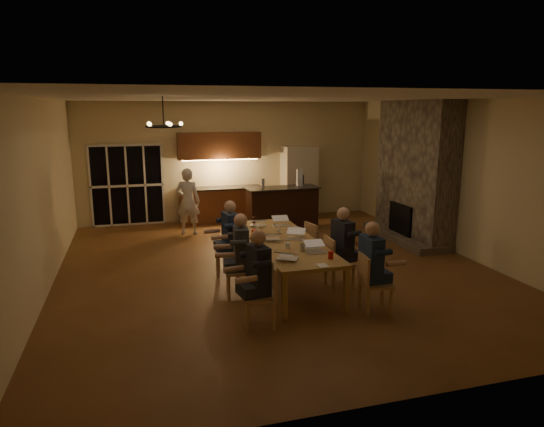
{
  "coord_description": "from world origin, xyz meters",
  "views": [
    {
      "loc": [
        -2.51,
        -8.52,
        3.02
      ],
      "look_at": [
        0.02,
        0.3,
        1.02
      ],
      "focal_mm": 32.0,
      "sensor_mm": 36.0,
      "label": 1
    }
  ],
  "objects": [
    {
      "name": "laptop_e",
      "position": [
        -0.21,
        0.49,
        0.86
      ],
      "size": [
        0.39,
        0.36,
        0.23
      ],
      "primitive_type": null,
      "rotation": [
        0.0,
        0.0,
        2.83
      ],
      "color": "silver",
      "rests_on": "dining_table"
    },
    {
      "name": "laptop_d",
      "position": [
        0.17,
        -0.68,
        0.86
      ],
      "size": [
        0.41,
        0.4,
        0.23
      ],
      "primitive_type": null,
      "rotation": [
        0.0,
        0.0,
        -0.48
      ],
      "color": "silver",
      "rests_on": "dining_table"
    },
    {
      "name": "mug_mid",
      "position": [
        0.04,
        -0.06,
        0.8
      ],
      "size": [
        0.07,
        0.07,
        0.1
      ],
      "primitive_type": "cylinder",
      "color": "white",
      "rests_on": "dining_table"
    },
    {
      "name": "person_right_mid",
      "position": [
        0.86,
        -1.16,
        0.69
      ],
      "size": [
        0.69,
        0.69,
        1.38
      ],
      "primitive_type": null,
      "rotation": [
        0.0,
        0.0,
        1.74
      ],
      "color": "#1F2228",
      "rests_on": "ground"
    },
    {
      "name": "redcup_near",
      "position": [
        0.33,
        -1.91,
        0.81
      ],
      "size": [
        0.08,
        0.08,
        0.12
      ],
      "primitive_type": "cylinder",
      "color": "red",
      "rests_on": "dining_table"
    },
    {
      "name": "laptop_b",
      "position": [
        0.23,
        -1.53,
        0.86
      ],
      "size": [
        0.32,
        0.29,
        0.23
      ],
      "primitive_type": null,
      "rotation": [
        0.0,
        0.0,
        -0.02
      ],
      "color": "silver",
      "rests_on": "dining_table"
    },
    {
      "name": "bar_blender",
      "position": [
        1.53,
        3.02,
        1.29
      ],
      "size": [
        0.14,
        0.14,
        0.43
      ],
      "primitive_type": "cube",
      "rotation": [
        0.0,
        0.0,
        -0.05
      ],
      "color": "silver",
      "rests_on": "bar_island"
    },
    {
      "name": "chair_right_near",
      "position": [
        0.9,
        -2.32,
        0.45
      ],
      "size": [
        0.49,
        0.49,
        0.89
      ],
      "primitive_type": null,
      "rotation": [
        0.0,
        0.0,
        1.44
      ],
      "color": "tan",
      "rests_on": "ground"
    },
    {
      "name": "chair_left_far",
      "position": [
        -0.94,
        -0.1,
        0.45
      ],
      "size": [
        0.53,
        0.53,
        0.89
      ],
      "primitive_type": null,
      "rotation": [
        0.0,
        0.0,
        -1.81
      ],
      "color": "tan",
      "rests_on": "ground"
    },
    {
      "name": "floor",
      "position": [
        0.0,
        0.0,
        0.0
      ],
      "size": [
        9.0,
        9.0,
        0.0
      ],
      "primitive_type": "plane",
      "color": "brown",
      "rests_on": "ground"
    },
    {
      "name": "chandelier",
      "position": [
        -2.04,
        -0.93,
        2.75
      ],
      "size": [
        0.55,
        0.55,
        0.03
      ],
      "primitive_type": "torus",
      "color": "black",
      "rests_on": "ceiling"
    },
    {
      "name": "redcup_mid",
      "position": [
        -0.48,
        -0.27,
        0.81
      ],
      "size": [
        0.09,
        0.09,
        0.12
      ],
      "primitive_type": "cylinder",
      "color": "red",
      "rests_on": "dining_table"
    },
    {
      "name": "can_right",
      "position": [
        0.39,
        -0.34,
        0.81
      ],
      "size": [
        0.06,
        0.06,
        0.12
      ],
      "primitive_type": "cylinder",
      "color": "#B2B2B7",
      "rests_on": "dining_table"
    },
    {
      "name": "refrigerator",
      "position": [
        1.9,
        4.15,
        1.0
      ],
      "size": [
        0.9,
        0.68,
        2.0
      ],
      "primitive_type": "cube",
      "color": "beige",
      "rests_on": "ground"
    },
    {
      "name": "french_doors",
      "position": [
        -2.7,
        4.47,
        1.05
      ],
      "size": [
        1.86,
        0.08,
        2.1
      ],
      "primitive_type": "cube",
      "color": "black",
      "rests_on": "ground"
    },
    {
      "name": "ceiling",
      "position": [
        0.0,
        0.0,
        3.22
      ],
      "size": [
        8.0,
        9.0,
        0.04
      ],
      "primitive_type": "cube",
      "color": "white",
      "rests_on": "back_wall"
    },
    {
      "name": "standing_person",
      "position": [
        -1.3,
        3.1,
        0.81
      ],
      "size": [
        0.69,
        0.57,
        1.62
      ],
      "primitive_type": "imported",
      "rotation": [
        0.0,
        0.0,
        2.79
      ],
      "color": "silver",
      "rests_on": "ground"
    },
    {
      "name": "bar_island",
      "position": [
        1.04,
        2.94,
        0.54
      ],
      "size": [
        1.85,
        0.73,
        1.08
      ],
      "primitive_type": "cube",
      "rotation": [
        0.0,
        0.0,
        0.02
      ],
      "color": "black",
      "rests_on": "ground"
    },
    {
      "name": "can_silver",
      "position": [
        0.05,
        -1.38,
        0.81
      ],
      "size": [
        0.07,
        0.07,
        0.12
      ],
      "primitive_type": "cylinder",
      "color": "#B2B2B7",
      "rests_on": "dining_table"
    },
    {
      "name": "left_wall",
      "position": [
        -4.02,
        0.0,
        1.6
      ],
      "size": [
        0.04,
        9.0,
        3.2
      ],
      "primitive_type": "cube",
      "color": "beige",
      "rests_on": "ground"
    },
    {
      "name": "fireplace",
      "position": [
        3.7,
        1.2,
        1.6
      ],
      "size": [
        0.58,
        2.5,
        3.2
      ],
      "primitive_type": "cube",
      "color": "#776F5D",
      "rests_on": "ground"
    },
    {
      "name": "laptop_a",
      "position": [
        -0.32,
        -1.74,
        0.86
      ],
      "size": [
        0.42,
        0.41,
        0.23
      ],
      "primitive_type": null,
      "rotation": [
        0.0,
        0.0,
        2.56
      ],
      "color": "silver",
      "rests_on": "dining_table"
    },
    {
      "name": "back_wall",
      "position": [
        0.0,
        4.52,
        1.6
      ],
      "size": [
        8.0,
        0.04,
        3.2
      ],
      "primitive_type": "cube",
      "color": "beige",
      "rests_on": "ground"
    },
    {
      "name": "right_wall",
      "position": [
        4.02,
        0.0,
        1.6
      ],
      "size": [
        0.04,
        9.0,
        3.2
      ],
      "primitive_type": "cube",
      "color": "beige",
      "rests_on": "ground"
    },
    {
      "name": "laptop_f",
      "position": [
        0.23,
        0.37,
        0.86
      ],
      "size": [
        0.34,
        0.3,
        0.23
      ],
      "primitive_type": null,
      "rotation": [
        0.0,
        0.0,
        -0.08
      ],
      "color": "silver",
      "rests_on": "dining_table"
    },
    {
      "name": "person_left_far",
      "position": [
        -0.87,
        -0.02,
        0.69
      ],
      "size": [
        0.66,
        0.66,
        1.38
      ],
      "primitive_type": null,
      "rotation": [
        0.0,
        0.0,
        -1.46
      ],
      "color": "navy",
      "rests_on": "ground"
    },
    {
      "name": "dining_table",
      "position": [
        -0.03,
        -0.67,
        0.38
      ],
      "size": [
        1.1,
        3.26,
        0.75
      ],
      "primitive_type": "cube",
      "color": "tan",
      "rests_on": "ground"
    },
    {
      "name": "can_cola",
      "position": [
        -0.24,
        0.73,
        0.81
      ],
      "size": [
        0.06,
        0.06,
        0.12
      ],
      "primitive_type": "cylinder",
      "color": "#3F0F0C",
      "rests_on": "dining_table"
    },
    {
      "name": "person_left_near",
      "position": [
        -0.91,
        -2.25,
        0.69
      ],
      "size": [
        0.69,
        0.69,
        1.38
      ],
      "primitive_type": null,
      "rotation": [
        0.0,
        0.0,
        -1.41
      ],
      "color": "#1F2228",
      "rests_on": "ground"
    },
    {
      "name": "chair_left_mid",
      "position": [
        -0.96,
        -1.16,
        0.45
      ],
      "size": [
        0.5,
        0.5,
        0.89
      ],
      "primitive_type": null,
      "rotation": [
        0.0,
        0.0,
        -1.71
      ],
      "color": "tan",
      "rests_on": "ground"
    },
    {
      "name": "person_right_near",
      "position": [
        0.84,
        -2.24,
        0.69
      ],
      "size": [
        0.62,
        0.62,
        1.38
      ],
      "primitive_type": null,
      "rotation": [
        0.0,
        0.0,
        1.6
      ],
      "color": "navy",
      "rests_on": "ground"
    },
    {
      "name": "mug_back",
      "position": [
        -0.34,
        0.09,
        0.8
      ],
      "size": [
        0.07,
        0.07,
        0.1
      ],
      "primitive_type": "cylinder",
      "color": "white",
      "rests_on": "dining_table"
    },
    {
      "name": "plate_near",
      "position": [
        0.26,
        -1.29,
        0.76
      ],
      "size": [
        0.27,
        0.27,
        0.02
      ],
      "primitive_type": "cylinder",
      "color": "white",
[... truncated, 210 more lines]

